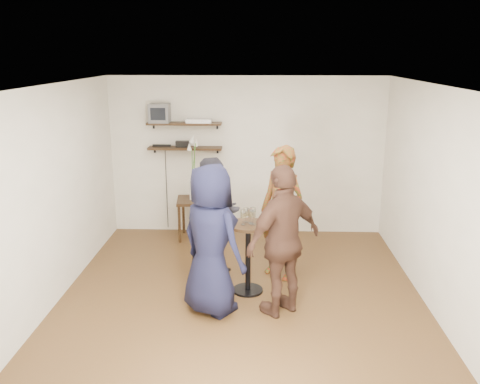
% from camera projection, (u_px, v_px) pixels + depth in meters
% --- Properties ---
extents(room, '(4.58, 5.08, 2.68)m').
position_uv_depth(room, '(241.00, 198.00, 5.96)').
color(room, '#4A2E17').
rests_on(room, ground).
extents(shelf_upper, '(1.20, 0.25, 0.04)m').
position_uv_depth(shelf_upper, '(184.00, 124.00, 8.14)').
color(shelf_upper, black).
rests_on(shelf_upper, room).
extents(shelf_lower, '(1.20, 0.25, 0.04)m').
position_uv_depth(shelf_lower, '(185.00, 148.00, 8.24)').
color(shelf_lower, black).
rests_on(shelf_lower, room).
extents(crt_monitor, '(0.32, 0.30, 0.30)m').
position_uv_depth(crt_monitor, '(160.00, 113.00, 8.11)').
color(crt_monitor, '#59595B').
rests_on(crt_monitor, shelf_upper).
extents(dvd_deck, '(0.40, 0.24, 0.06)m').
position_uv_depth(dvd_deck, '(199.00, 121.00, 8.12)').
color(dvd_deck, silver).
rests_on(dvd_deck, shelf_upper).
extents(radio, '(0.22, 0.10, 0.10)m').
position_uv_depth(radio, '(183.00, 144.00, 8.23)').
color(radio, black).
rests_on(radio, shelf_lower).
extents(power_strip, '(0.30, 0.05, 0.03)m').
position_uv_depth(power_strip, '(162.00, 145.00, 8.30)').
color(power_strip, black).
rests_on(power_strip, shelf_lower).
extents(side_table, '(0.60, 0.60, 0.66)m').
position_uv_depth(side_table, '(195.00, 206.00, 8.23)').
color(side_table, black).
rests_on(side_table, room).
extents(vase_lilies, '(0.20, 0.21, 1.06)m').
position_uv_depth(vase_lilies, '(194.00, 179.00, 8.11)').
color(vase_lilies, white).
rests_on(vase_lilies, side_table).
extents(drinks_table, '(0.50, 0.50, 0.91)m').
position_uv_depth(drinks_table, '(248.00, 248.00, 6.35)').
color(drinks_table, black).
rests_on(drinks_table, room).
extents(wine_glass_fl, '(0.06, 0.06, 0.19)m').
position_uv_depth(wine_glass_fl, '(243.00, 215.00, 6.19)').
color(wine_glass_fl, silver).
rests_on(wine_glass_fl, drinks_table).
extents(wine_glass_fr, '(0.07, 0.07, 0.22)m').
position_uv_depth(wine_glass_fr, '(253.00, 213.00, 6.19)').
color(wine_glass_fr, silver).
rests_on(wine_glass_fr, drinks_table).
extents(wine_glass_bl, '(0.06, 0.06, 0.19)m').
position_uv_depth(wine_glass_bl, '(246.00, 213.00, 6.28)').
color(wine_glass_bl, silver).
rests_on(wine_glass_bl, drinks_table).
extents(wine_glass_br, '(0.06, 0.06, 0.19)m').
position_uv_depth(wine_glass_br, '(251.00, 214.00, 6.24)').
color(wine_glass_br, silver).
rests_on(wine_glass_br, drinks_table).
extents(person_plaid, '(0.78, 0.75, 1.80)m').
position_uv_depth(person_plaid, '(282.00, 213.00, 6.73)').
color(person_plaid, '#A11A12').
rests_on(person_plaid, room).
extents(person_dark, '(1.01, 1.00, 1.64)m').
position_uv_depth(person_dark, '(215.00, 218.00, 6.76)').
color(person_dark, black).
rests_on(person_dark, room).
extents(person_navy, '(1.03, 0.98, 1.77)m').
position_uv_depth(person_navy, '(211.00, 240.00, 5.79)').
color(person_navy, black).
rests_on(person_navy, room).
extents(person_brown, '(1.08, 0.99, 1.77)m').
position_uv_depth(person_brown, '(284.00, 241.00, 5.76)').
color(person_brown, '#42271C').
rests_on(person_brown, room).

